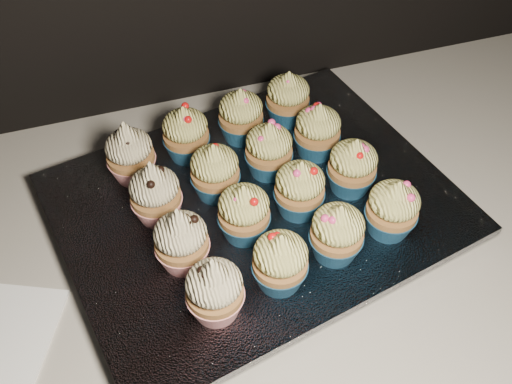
% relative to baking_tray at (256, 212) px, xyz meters
% --- Properties ---
extents(worktop, '(2.44, 0.64, 0.04)m').
position_rel_baking_tray_xyz_m(worktop, '(-0.17, -0.03, -0.03)').
color(worktop, beige).
rests_on(worktop, cabinet).
extents(baking_tray, '(0.51, 0.42, 0.02)m').
position_rel_baking_tray_xyz_m(baking_tray, '(0.00, 0.00, 0.00)').
color(baking_tray, black).
rests_on(baking_tray, worktop).
extents(foil_lining, '(0.55, 0.47, 0.01)m').
position_rel_baking_tray_xyz_m(foil_lining, '(0.00, 0.00, 0.02)').
color(foil_lining, silver).
rests_on(foil_lining, baking_tray).
extents(cupcake_0, '(0.06, 0.06, 0.10)m').
position_rel_baking_tray_xyz_m(cupcake_0, '(-0.09, -0.14, 0.06)').
color(cupcake_0, red).
rests_on(cupcake_0, foil_lining).
extents(cupcake_1, '(0.06, 0.06, 0.08)m').
position_rel_baking_tray_xyz_m(cupcake_1, '(-0.01, -0.12, 0.06)').
color(cupcake_1, navy).
rests_on(cupcake_1, foil_lining).
extents(cupcake_2, '(0.06, 0.06, 0.08)m').
position_rel_baking_tray_xyz_m(cupcake_2, '(0.06, -0.11, 0.06)').
color(cupcake_2, navy).
rests_on(cupcake_2, foil_lining).
extents(cupcake_3, '(0.06, 0.06, 0.08)m').
position_rel_baking_tray_xyz_m(cupcake_3, '(0.14, -0.09, 0.06)').
color(cupcake_3, navy).
rests_on(cupcake_3, foil_lining).
extents(cupcake_4, '(0.06, 0.06, 0.10)m').
position_rel_baking_tray_xyz_m(cupcake_4, '(-0.11, -0.06, 0.06)').
color(cupcake_4, red).
rests_on(cupcake_4, foil_lining).
extents(cupcake_5, '(0.06, 0.06, 0.08)m').
position_rel_baking_tray_xyz_m(cupcake_5, '(-0.03, -0.05, 0.06)').
color(cupcake_5, navy).
rests_on(cupcake_5, foil_lining).
extents(cupcake_6, '(0.06, 0.06, 0.08)m').
position_rel_baking_tray_xyz_m(cupcake_6, '(0.05, -0.03, 0.06)').
color(cupcake_6, navy).
rests_on(cupcake_6, foil_lining).
extents(cupcake_7, '(0.06, 0.06, 0.08)m').
position_rel_baking_tray_xyz_m(cupcake_7, '(0.12, -0.01, 0.06)').
color(cupcake_7, navy).
rests_on(cupcake_7, foil_lining).
extents(cupcake_8, '(0.06, 0.06, 0.10)m').
position_rel_baking_tray_xyz_m(cupcake_8, '(-0.12, 0.01, 0.06)').
color(cupcake_8, red).
rests_on(cupcake_8, foil_lining).
extents(cupcake_9, '(0.06, 0.06, 0.08)m').
position_rel_baking_tray_xyz_m(cupcake_9, '(-0.04, 0.03, 0.06)').
color(cupcake_9, navy).
rests_on(cupcake_9, foil_lining).
extents(cupcake_10, '(0.06, 0.06, 0.08)m').
position_rel_baking_tray_xyz_m(cupcake_10, '(0.03, 0.05, 0.06)').
color(cupcake_10, navy).
rests_on(cupcake_10, foil_lining).
extents(cupcake_11, '(0.06, 0.06, 0.08)m').
position_rel_baking_tray_xyz_m(cupcake_11, '(0.11, 0.06, 0.06)').
color(cupcake_11, navy).
rests_on(cupcake_11, foil_lining).
extents(cupcake_12, '(0.06, 0.06, 0.10)m').
position_rel_baking_tray_xyz_m(cupcake_12, '(-0.14, 0.09, 0.06)').
color(cupcake_12, red).
rests_on(cupcake_12, foil_lining).
extents(cupcake_13, '(0.06, 0.06, 0.08)m').
position_rel_baking_tray_xyz_m(cupcake_13, '(-0.06, 0.11, 0.06)').
color(cupcake_13, navy).
rests_on(cupcake_13, foil_lining).
extents(cupcake_14, '(0.06, 0.06, 0.08)m').
position_rel_baking_tray_xyz_m(cupcake_14, '(0.02, 0.12, 0.06)').
color(cupcake_14, navy).
rests_on(cupcake_14, foil_lining).
extents(cupcake_15, '(0.06, 0.06, 0.08)m').
position_rel_baking_tray_xyz_m(cupcake_15, '(0.09, 0.14, 0.06)').
color(cupcake_15, navy).
rests_on(cupcake_15, foil_lining).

